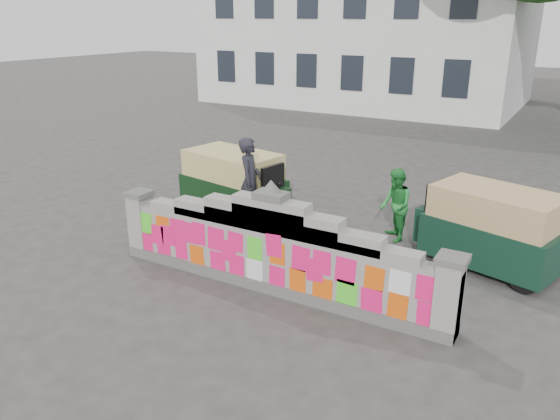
{
  "coord_description": "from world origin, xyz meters",
  "views": [
    {
      "loc": [
        4.44,
        -7.36,
        4.56
      ],
      "look_at": [
        -0.41,
        1.0,
        1.1
      ],
      "focal_mm": 35.0,
      "sensor_mm": 36.0,
      "label": 1
    }
  ],
  "objects": [
    {
      "name": "cyclist_rider",
      "position": [
        -1.75,
        2.03,
        0.95
      ],
      "size": [
        0.64,
        0.8,
        1.89
      ],
      "primitive_type": "imported",
      "rotation": [
        0.0,
        0.0,
        1.88
      ],
      "color": "black",
      "rests_on": "ground"
    },
    {
      "name": "cyclist_bike",
      "position": [
        -1.75,
        2.03,
        0.56
      ],
      "size": [
        2.25,
        1.36,
        1.12
      ],
      "primitive_type": "imported",
      "rotation": [
        0.0,
        0.0,
        1.88
      ],
      "color": "black",
      "rests_on": "ground"
    },
    {
      "name": "building",
      "position": [
        -7.0,
        21.98,
        4.01
      ],
      "size": [
        16.0,
        10.0,
        8.9
      ],
      "color": "silver",
      "rests_on": "ground"
    },
    {
      "name": "parapet_wall",
      "position": [
        -0.0,
        -0.01,
        0.75
      ],
      "size": [
        6.48,
        0.44,
        2.01
      ],
      "color": "#4C4C49",
      "rests_on": "ground"
    },
    {
      "name": "ground",
      "position": [
        0.0,
        0.0,
        0.0
      ],
      "size": [
        100.0,
        100.0,
        0.0
      ],
      "primitive_type": "plane",
      "color": "#383533",
      "rests_on": "ground"
    },
    {
      "name": "rickshaw_right",
      "position": [
        3.07,
        2.87,
        0.8
      ],
      "size": [
        2.88,
        1.91,
        1.55
      ],
      "rotation": [
        0.0,
        0.0,
        2.86
      ],
      "color": "#103022",
      "rests_on": "ground"
    },
    {
      "name": "rickshaw_left",
      "position": [
        -2.67,
        2.78,
        0.81
      ],
      "size": [
        2.89,
        1.72,
        1.56
      ],
      "rotation": [
        0.0,
        0.0,
        -0.18
      ],
      "color": "black",
      "rests_on": "ground"
    },
    {
      "name": "pedestrian",
      "position": [
        1.1,
        3.26,
        0.78
      ],
      "size": [
        0.92,
        0.96,
        1.56
      ],
      "primitive_type": "imported",
      "rotation": [
        0.0,
        0.0,
        -0.96
      ],
      "color": "green",
      "rests_on": "ground"
    }
  ]
}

